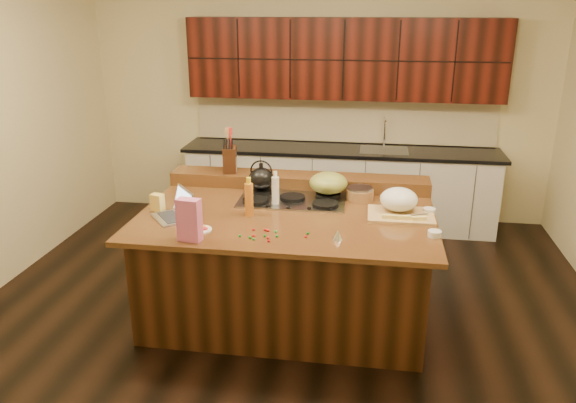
# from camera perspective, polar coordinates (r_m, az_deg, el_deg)

# --- Properties ---
(room) EXTENTS (5.52, 5.02, 2.72)m
(room) POSITION_cam_1_polar(r_m,az_deg,el_deg) (4.47, -0.10, 4.03)
(room) COLOR black
(room) RESTS_ON ground
(island) EXTENTS (2.40, 1.60, 0.92)m
(island) POSITION_cam_1_polar(r_m,az_deg,el_deg) (4.78, -0.09, -6.27)
(island) COLOR black
(island) RESTS_ON ground
(back_ledge) EXTENTS (2.40, 0.30, 0.12)m
(back_ledge) POSITION_cam_1_polar(r_m,az_deg,el_deg) (5.24, 1.09, 2.12)
(back_ledge) COLOR black
(back_ledge) RESTS_ON island
(cooktop) EXTENTS (0.92, 0.52, 0.05)m
(cooktop) POSITION_cam_1_polar(r_m,az_deg,el_deg) (4.88, 0.45, 0.25)
(cooktop) COLOR gray
(cooktop) RESTS_ON island
(back_counter) EXTENTS (3.70, 0.66, 2.40)m
(back_counter) POSITION_cam_1_polar(r_m,az_deg,el_deg) (6.68, 5.44, 5.86)
(back_counter) COLOR silver
(back_counter) RESTS_ON ground
(kettle) EXTENTS (0.25, 0.25, 0.20)m
(kettle) POSITION_cam_1_polar(r_m,az_deg,el_deg) (5.01, -2.73, 2.32)
(kettle) COLOR black
(kettle) RESTS_ON cooktop
(green_bowl) EXTENTS (0.43, 0.43, 0.18)m
(green_bowl) POSITION_cam_1_polar(r_m,az_deg,el_deg) (4.93, 4.13, 1.90)
(green_bowl) COLOR olive
(green_bowl) RESTS_ON cooktop
(laptop) EXTENTS (0.41, 0.42, 0.23)m
(laptop) POSITION_cam_1_polar(r_m,az_deg,el_deg) (4.56, -11.29, -0.90)
(laptop) COLOR #B7B7BC
(laptop) RESTS_ON island
(oil_bottle) EXTENTS (0.07, 0.07, 0.27)m
(oil_bottle) POSITION_cam_1_polar(r_m,az_deg,el_deg) (4.51, -3.98, 0.19)
(oil_bottle) COLOR #C67323
(oil_bottle) RESTS_ON island
(vinegar_bottle) EXTENTS (0.07, 0.07, 0.25)m
(vinegar_bottle) POSITION_cam_1_polar(r_m,az_deg,el_deg) (4.73, -1.29, 1.05)
(vinegar_bottle) COLOR silver
(vinegar_bottle) RESTS_ON island
(wooden_tray) EXTENTS (0.53, 0.42, 0.21)m
(wooden_tray) POSITION_cam_1_polar(r_m,az_deg,el_deg) (4.63, 11.25, -0.14)
(wooden_tray) COLOR tan
(wooden_tray) RESTS_ON island
(ramekin_a) EXTENTS (0.10, 0.10, 0.04)m
(ramekin_a) POSITION_cam_1_polar(r_m,az_deg,el_deg) (4.27, 14.66, -3.18)
(ramekin_a) COLOR white
(ramekin_a) RESTS_ON island
(ramekin_b) EXTENTS (0.12, 0.12, 0.04)m
(ramekin_b) POSITION_cam_1_polar(r_m,az_deg,el_deg) (4.72, 14.14, -0.94)
(ramekin_b) COLOR white
(ramekin_b) RESTS_ON island
(ramekin_c) EXTENTS (0.12, 0.12, 0.04)m
(ramekin_c) POSITION_cam_1_polar(r_m,az_deg,el_deg) (4.96, 9.92, 0.36)
(ramekin_c) COLOR white
(ramekin_c) RESTS_ON island
(strainer_bowl) EXTENTS (0.30, 0.30, 0.09)m
(strainer_bowl) POSITION_cam_1_polar(r_m,az_deg,el_deg) (4.95, 7.31, 0.72)
(strainer_bowl) COLOR #996B3F
(strainer_bowl) RESTS_ON island
(kitchen_timer) EXTENTS (0.09, 0.09, 0.07)m
(kitchen_timer) POSITION_cam_1_polar(r_m,az_deg,el_deg) (4.09, 5.07, -3.40)
(kitchen_timer) COLOR silver
(kitchen_timer) RESTS_ON island
(pink_bag) EXTENTS (0.18, 0.11, 0.32)m
(pink_bag) POSITION_cam_1_polar(r_m,az_deg,el_deg) (4.08, -10.00, -1.86)
(pink_bag) COLOR #D96698
(pink_bag) RESTS_ON island
(candy_plate) EXTENTS (0.21, 0.21, 0.01)m
(candy_plate) POSITION_cam_1_polar(r_m,az_deg,el_deg) (4.29, -8.93, -2.86)
(candy_plate) COLOR white
(candy_plate) RESTS_ON island
(package_box) EXTENTS (0.12, 0.10, 0.14)m
(package_box) POSITION_cam_1_polar(r_m,az_deg,el_deg) (4.75, -13.12, -0.09)
(package_box) COLOR #E3C150
(package_box) RESTS_ON island
(utensil_crock) EXTENTS (0.13, 0.13, 0.14)m
(utensil_crock) POSITION_cam_1_polar(r_m,az_deg,el_deg) (5.33, -5.88, 3.77)
(utensil_crock) COLOR white
(utensil_crock) RESTS_ON back_ledge
(knife_block) EXTENTS (0.15, 0.21, 0.24)m
(knife_block) POSITION_cam_1_polar(r_m,az_deg,el_deg) (5.31, -5.92, 4.27)
(knife_block) COLOR black
(knife_block) RESTS_ON back_ledge
(gumdrop_0) EXTENTS (0.02, 0.02, 0.02)m
(gumdrop_0) POSITION_cam_1_polar(r_m,az_deg,el_deg) (4.23, -2.24, -2.90)
(gumdrop_0) COLOR red
(gumdrop_0) RESTS_ON island
(gumdrop_1) EXTENTS (0.02, 0.02, 0.02)m
(gumdrop_1) POSITION_cam_1_polar(r_m,az_deg,el_deg) (4.20, -1.28, -3.08)
(gumdrop_1) COLOR #198C26
(gumdrop_1) RESTS_ON island
(gumdrop_2) EXTENTS (0.02, 0.02, 0.02)m
(gumdrop_2) POSITION_cam_1_polar(r_m,az_deg,el_deg) (4.24, -2.34, -2.89)
(gumdrop_2) COLOR red
(gumdrop_2) RESTS_ON island
(gumdrop_3) EXTENTS (0.02, 0.02, 0.02)m
(gumdrop_3) POSITION_cam_1_polar(r_m,az_deg,el_deg) (4.17, 2.03, -3.24)
(gumdrop_3) COLOR #198C26
(gumdrop_3) RESTS_ON island
(gumdrop_4) EXTENTS (0.02, 0.02, 0.02)m
(gumdrop_4) POSITION_cam_1_polar(r_m,az_deg,el_deg) (4.14, -3.49, -3.48)
(gumdrop_4) COLOR red
(gumdrop_4) RESTS_ON island
(gumdrop_5) EXTENTS (0.02, 0.02, 0.02)m
(gumdrop_5) POSITION_cam_1_polar(r_m,az_deg,el_deg) (4.12, -1.14, -3.53)
(gumdrop_5) COLOR #198C26
(gumdrop_5) RESTS_ON island
(gumdrop_6) EXTENTS (0.02, 0.02, 0.02)m
(gumdrop_6) POSITION_cam_1_polar(r_m,az_deg,el_deg) (4.09, -2.07, -3.71)
(gumdrop_6) COLOR red
(gumdrop_6) RESTS_ON island
(gumdrop_7) EXTENTS (0.02, 0.02, 0.02)m
(gumdrop_7) POSITION_cam_1_polar(r_m,az_deg,el_deg) (4.08, -3.51, -3.84)
(gumdrop_7) COLOR #198C26
(gumdrop_7) RESTS_ON island
(gumdrop_8) EXTENTS (0.02, 0.02, 0.02)m
(gumdrop_8) POSITION_cam_1_polar(r_m,az_deg,el_deg) (4.11, 1.81, -3.59)
(gumdrop_8) COLOR red
(gumdrop_8) RESTS_ON island
(gumdrop_9) EXTENTS (0.02, 0.02, 0.02)m
(gumdrop_9) POSITION_cam_1_polar(r_m,az_deg,el_deg) (4.14, -4.92, -3.49)
(gumdrop_9) COLOR #198C26
(gumdrop_9) RESTS_ON island
(gumdrop_10) EXTENTS (0.02, 0.02, 0.02)m
(gumdrop_10) POSITION_cam_1_polar(r_m,az_deg,el_deg) (4.22, -2.02, -2.97)
(gumdrop_10) COLOR red
(gumdrop_10) RESTS_ON island
(gumdrop_11) EXTENTS (0.02, 0.02, 0.02)m
(gumdrop_11) POSITION_cam_1_polar(r_m,az_deg,el_deg) (4.13, -2.38, -3.51)
(gumdrop_11) COLOR #198C26
(gumdrop_11) RESTS_ON island
(gumdrop_12) EXTENTS (0.02, 0.02, 0.02)m
(gumdrop_12) POSITION_cam_1_polar(r_m,az_deg,el_deg) (4.04, -1.98, -4.02)
(gumdrop_12) COLOR red
(gumdrop_12) RESTS_ON island
(gumdrop_13) EXTENTS (0.02, 0.02, 0.02)m
(gumdrop_13) POSITION_cam_1_polar(r_m,az_deg,el_deg) (4.11, -3.89, -3.66)
(gumdrop_13) COLOR #198C26
(gumdrop_13) RESTS_ON island
(gumdrop_14) EXTENTS (0.02, 0.02, 0.02)m
(gumdrop_14) POSITION_cam_1_polar(r_m,az_deg,el_deg) (4.24, -3.52, -2.88)
(gumdrop_14) COLOR red
(gumdrop_14) RESTS_ON island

